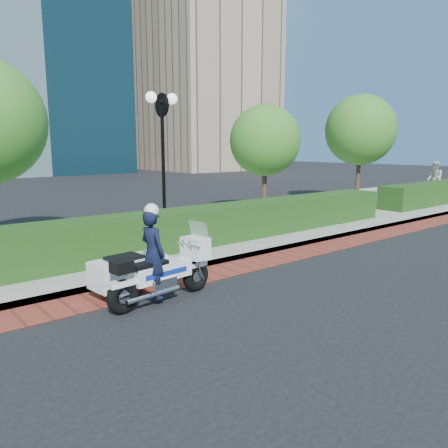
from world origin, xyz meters
TOP-DOWN VIEW (x-y plane):
  - ground at (0.00, 0.00)m, footprint 120.00×120.00m
  - brick_strip at (0.00, 1.50)m, footprint 60.00×1.00m
  - sidewalk at (0.00, 6.00)m, footprint 60.00×8.00m
  - hedge_main at (0.00, 3.60)m, footprint 18.00×1.20m
  - hedge_far at (16.00, 3.60)m, footprint 10.00×1.20m
  - lamppost at (1.00, 5.20)m, footprint 1.02×0.70m
  - tree_c at (6.50, 6.50)m, footprint 2.80×2.80m
  - tree_d at (13.00, 6.50)m, footprint 3.40×3.40m
  - tower_right at (28.00, 38.00)m, footprint 14.00×12.00m
  - police_motorcycle at (-2.02, 0.96)m, footprint 2.28×1.62m
  - pedestrian at (18.36, 5.20)m, footprint 1.16×1.15m

SIDE VIEW (x-z plane):
  - ground at x=0.00m, z-range 0.00..0.00m
  - brick_strip at x=0.00m, z-range 0.00..0.01m
  - sidewalk at x=0.00m, z-range 0.00..0.15m
  - police_motorcycle at x=-2.02m, z-range -0.29..1.55m
  - hedge_main at x=0.00m, z-range 0.15..1.15m
  - hedge_far at x=16.00m, z-range 0.15..1.15m
  - pedestrian at x=18.36m, z-range 0.15..2.04m
  - lamppost at x=1.00m, z-range 0.85..5.06m
  - tree_c at x=6.50m, z-range 0.90..5.20m
  - tree_d at x=13.00m, z-range 1.03..6.19m
  - tower_right at x=28.00m, z-range 0.00..28.00m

